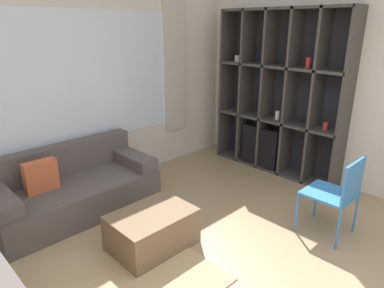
# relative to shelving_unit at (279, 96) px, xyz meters

# --- Properties ---
(wall_back) EXTENTS (6.12, 0.11, 2.70)m
(wall_back) POSITION_rel_shelving_unit_xyz_m (-2.31, 1.38, 0.24)
(wall_back) COLOR beige
(wall_back) RESTS_ON ground_plane
(wall_right) EXTENTS (0.07, 4.36, 2.70)m
(wall_right) POSITION_rel_shelving_unit_xyz_m (0.18, -0.24, 0.24)
(wall_right) COLOR beige
(wall_right) RESTS_ON ground_plane
(area_rug) EXTENTS (2.03, 2.16, 0.01)m
(area_rug) POSITION_rel_shelving_unit_xyz_m (-3.32, -0.06, -1.11)
(area_rug) COLOR tan
(area_rug) RESTS_ON ground_plane
(shelving_unit) EXTENTS (0.36, 1.94, 2.29)m
(shelving_unit) POSITION_rel_shelving_unit_xyz_m (0.00, 0.00, 0.00)
(shelving_unit) COLOR #232328
(shelving_unit) RESTS_ON ground_plane
(couch_main) EXTENTS (1.80, 0.85, 0.75)m
(couch_main) POSITION_rel_shelving_unit_xyz_m (-2.76, 0.91, -0.84)
(couch_main) COLOR #564C47
(couch_main) RESTS_ON ground_plane
(ottoman) EXTENTS (0.78, 0.56, 0.37)m
(ottoman) POSITION_rel_shelving_unit_xyz_m (-2.53, -0.26, -0.93)
(ottoman) COLOR brown
(ottoman) RESTS_ON ground_plane
(folding_chair) EXTENTS (0.44, 0.46, 0.86)m
(folding_chair) POSITION_rel_shelving_unit_xyz_m (-1.09, -1.41, -0.60)
(folding_chair) COLOR #3375B7
(folding_chair) RESTS_ON ground_plane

